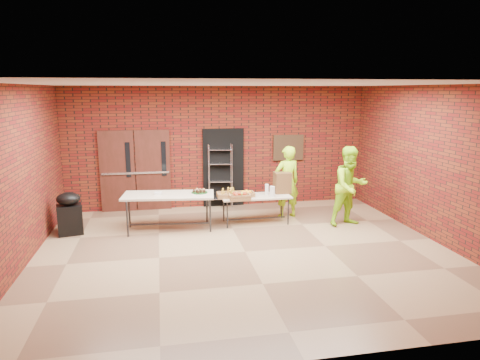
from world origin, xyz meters
name	(u,v)px	position (x,y,z in m)	size (l,w,h in m)	color
room	(245,171)	(0.00, 0.00, 1.60)	(8.08, 7.08, 3.28)	brown
double_doors	(136,171)	(-2.20, 3.44, 1.05)	(1.78, 0.12, 2.10)	#4C1D15
dark_doorway	(223,168)	(0.10, 3.46, 1.05)	(1.10, 0.06, 2.10)	black
bronze_plaque	(288,148)	(1.90, 3.45, 1.55)	(0.85, 0.04, 0.70)	#382616
wire_rack	(220,176)	(-0.01, 3.32, 0.85)	(0.62, 0.21, 1.70)	silver
table_left	(169,197)	(-1.41, 1.65, 0.75)	(2.09, 1.06, 0.82)	tan
table_right	(256,198)	(0.61, 1.77, 0.61)	(1.62, 0.68, 0.67)	tan
basket_bananas	(227,195)	(-0.08, 1.74, 0.73)	(0.45, 0.35, 0.14)	olive
basket_oranges	(245,194)	(0.36, 1.77, 0.72)	(0.41, 0.32, 0.13)	olive
basket_apples	(240,196)	(0.18, 1.54, 0.73)	(0.48, 0.37, 0.15)	olive
muffin_tray	(200,191)	(-0.72, 1.66, 0.86)	(0.36, 0.36, 0.09)	#124417
napkin_box	(158,193)	(-1.63, 1.66, 0.85)	(0.17, 0.11, 0.06)	silver
coffee_dispenser	(282,183)	(1.30, 1.94, 0.92)	(0.38, 0.34, 0.50)	brown
cup_stack_front	(272,191)	(0.95, 1.63, 0.79)	(0.08, 0.08, 0.25)	silver
cup_stack_mid	(273,192)	(0.97, 1.55, 0.79)	(0.08, 0.08, 0.25)	silver
cup_stack_back	(267,189)	(0.89, 1.82, 0.79)	(0.08, 0.08, 0.25)	silver
covered_grill	(70,213)	(-3.55, 1.76, 0.47)	(0.59, 0.52, 0.93)	black
volunteer_woman	(287,182)	(1.47, 2.12, 0.89)	(0.65, 0.42, 1.77)	#9EE018
volunteer_man	(350,186)	(2.71, 1.23, 0.92)	(0.90, 0.70, 1.85)	#9EE018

